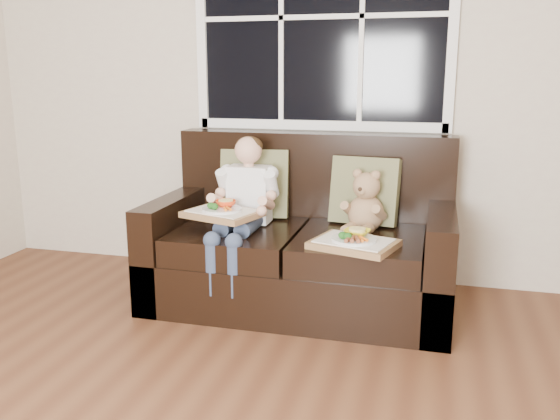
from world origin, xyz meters
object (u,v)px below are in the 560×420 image
(loveseat, at_px, (303,249))
(tray_right, at_px, (354,242))
(teddy_bear, at_px, (366,206))
(tray_left, at_px, (223,212))
(child, at_px, (244,197))

(loveseat, relative_size, tray_right, 3.57)
(loveseat, bearing_deg, teddy_bear, -0.03)
(loveseat, xyz_separation_m, tray_left, (-0.39, -0.27, 0.26))
(teddy_bear, xyz_separation_m, tray_left, (-0.76, -0.27, -0.02))
(child, relative_size, teddy_bear, 2.20)
(teddy_bear, relative_size, tray_right, 0.76)
(teddy_bear, xyz_separation_m, tray_right, (-0.01, -0.36, -0.11))
(teddy_bear, height_order, tray_left, teddy_bear)
(loveseat, distance_m, tray_left, 0.55)
(child, bearing_deg, loveseat, 19.87)
(tray_left, relative_size, tray_right, 0.96)
(tray_left, height_order, tray_right, tray_left)
(child, bearing_deg, teddy_bear, 9.62)
(child, distance_m, tray_left, 0.18)
(tray_left, bearing_deg, teddy_bear, 37.29)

